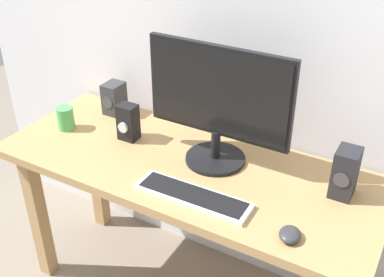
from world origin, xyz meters
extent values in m
cube|color=tan|center=(0.00, 0.00, 0.72)|extent=(1.52, 0.60, 0.04)
cube|color=tan|center=(-0.67, -0.21, 0.35)|extent=(0.06, 0.06, 0.70)
cube|color=tan|center=(-0.67, 0.21, 0.35)|extent=(0.06, 0.06, 0.70)
cube|color=tan|center=(0.67, 0.21, 0.35)|extent=(0.06, 0.06, 0.70)
cylinder|color=black|center=(0.09, 0.07, 0.75)|extent=(0.24, 0.24, 0.02)
cylinder|color=black|center=(0.09, 0.07, 0.81)|extent=(0.04, 0.04, 0.11)
cube|color=black|center=(0.09, 0.09, 1.03)|extent=(0.57, 0.02, 0.35)
cube|color=black|center=(0.09, 0.07, 1.03)|extent=(0.55, 0.01, 0.33)
cube|color=silver|center=(0.13, -0.18, 0.75)|extent=(0.43, 0.12, 0.02)
cube|color=black|center=(0.13, -0.18, 0.76)|extent=(0.39, 0.10, 0.00)
ellipsoid|color=#333338|center=(0.50, -0.21, 0.76)|extent=(0.08, 0.10, 0.03)
cube|color=#232328|center=(0.58, 0.10, 0.83)|extent=(0.08, 0.10, 0.18)
cylinder|color=#3F3F44|center=(0.58, 0.05, 0.83)|extent=(0.05, 0.00, 0.05)
cube|color=#333338|center=(-0.50, 0.21, 0.81)|extent=(0.08, 0.10, 0.15)
cylinder|color=#3F3F44|center=(-0.50, 0.15, 0.81)|extent=(0.06, 0.00, 0.06)
cube|color=black|center=(-0.30, 0.04, 0.82)|extent=(0.08, 0.06, 0.16)
cylinder|color=silver|center=(-0.30, 0.01, 0.81)|extent=(0.04, 0.01, 0.04)
cylinder|color=#4CB259|center=(-0.59, -0.02, 0.79)|extent=(0.07, 0.07, 0.10)
camera|label=1|loc=(0.78, -1.32, 1.77)|focal=44.17mm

